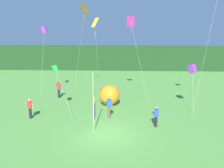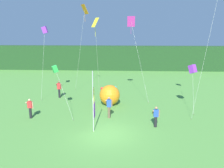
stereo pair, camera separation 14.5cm
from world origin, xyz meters
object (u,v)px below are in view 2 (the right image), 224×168
(kite_orange_diamond_3, at_px, (84,13))
(kite_purple_box_6, at_px, (45,30))
(person_far_right, at_px, (156,116))
(person_near_banner, at_px, (30,108))
(banner_flag, at_px, (94,102))
(inflatable_balloon, at_px, (110,95))
(person_far_left, at_px, (109,107))
(kite_magenta_diamond_2, at_px, (132,25))
(person_mid_field, at_px, (59,89))
(kite_green_box_4, at_px, (55,69))
(kite_yellow_diamond_1, at_px, (95,28))
(kite_purple_box_0, at_px, (193,69))

(kite_orange_diamond_3, height_order, kite_purple_box_6, kite_orange_diamond_3)
(person_far_right, bearing_deg, person_near_banner, 172.96)
(banner_flag, xyz_separation_m, inflatable_balloon, (0.79, 5.61, -1.12))
(person_far_left, relative_size, kite_orange_diamond_3, 0.19)
(banner_flag, height_order, kite_magenta_diamond_2, kite_magenta_diamond_2)
(person_mid_field, height_order, person_far_left, person_mid_field)
(person_near_banner, xyz_separation_m, person_far_right, (9.95, -1.23, -0.04))
(banner_flag, relative_size, kite_magenta_diamond_2, 0.52)
(person_mid_field, bearing_deg, kite_green_box_4, -76.55)
(person_far_right, relative_size, kite_yellow_diamond_1, 0.20)
(person_near_banner, xyz_separation_m, kite_magenta_diamond_2, (8.31, 6.55, 6.64))
(person_far_left, height_order, kite_green_box_4, kite_green_box_4)
(inflatable_balloon, relative_size, kite_purple_box_6, 0.26)
(banner_flag, relative_size, person_far_right, 2.76)
(banner_flag, bearing_deg, kite_green_box_4, 137.79)
(person_far_left, height_order, kite_orange_diamond_3, kite_orange_diamond_3)
(banner_flag, distance_m, kite_magenta_diamond_2, 10.47)
(person_near_banner, distance_m, kite_magenta_diamond_2, 12.49)
(kite_green_box_4, bearing_deg, kite_yellow_diamond_1, 12.38)
(kite_orange_diamond_3, distance_m, kite_green_box_4, 8.37)
(person_near_banner, distance_m, person_far_left, 6.40)
(inflatable_balloon, height_order, kite_yellow_diamond_1, kite_yellow_diamond_1)
(kite_green_box_4, bearing_deg, person_far_right, -17.58)
(person_near_banner, bearing_deg, person_far_left, 3.35)
(kite_orange_diamond_3, bearing_deg, person_near_banner, -112.55)
(kite_green_box_4, bearing_deg, person_far_left, -12.02)
(person_far_left, height_order, inflatable_balloon, inflatable_balloon)
(banner_flag, relative_size, kite_purple_box_6, 0.59)
(inflatable_balloon, xyz_separation_m, kite_orange_diamond_3, (-2.94, 4.28, 7.78))
(person_near_banner, bearing_deg, banner_flag, -19.59)
(banner_flag, distance_m, kite_purple_box_0, 9.49)
(kite_yellow_diamond_1, distance_m, kite_orange_diamond_3, 6.37)
(person_far_right, xyz_separation_m, kite_green_box_4, (-8.12, 2.57, 3.00))
(person_mid_field, height_order, person_far_right, person_mid_field)
(person_far_right, xyz_separation_m, kite_purple_box_6, (-10.41, 7.32, 6.14))
(person_mid_field, xyz_separation_m, kite_purple_box_6, (-1.23, 0.32, 6.02))
(person_mid_field, xyz_separation_m, kite_purple_box_0, (12.77, -3.02, 2.75))
(inflatable_balloon, height_order, kite_purple_box_0, kite_purple_box_0)
(kite_orange_diamond_3, height_order, kite_green_box_4, kite_orange_diamond_3)
(person_near_banner, relative_size, person_mid_field, 0.92)
(banner_flag, bearing_deg, kite_purple_box_6, 126.33)
(kite_magenta_diamond_2, bearing_deg, person_near_banner, -141.76)
(banner_flag, relative_size, person_far_left, 2.44)
(person_near_banner, bearing_deg, kite_magenta_diamond_2, 38.24)
(person_far_left, height_order, kite_purple_box_0, kite_purple_box_0)
(person_near_banner, relative_size, kite_purple_box_0, 0.40)
(kite_purple_box_0, bearing_deg, kite_purple_box_6, 166.59)
(person_mid_field, bearing_deg, kite_magenta_diamond_2, 5.82)
(kite_purple_box_0, distance_m, kite_yellow_diamond_1, 9.07)
(person_far_left, xyz_separation_m, person_far_right, (3.56, -1.60, -0.12))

